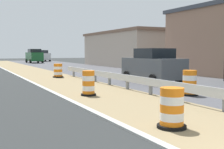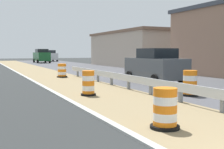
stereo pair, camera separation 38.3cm
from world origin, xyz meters
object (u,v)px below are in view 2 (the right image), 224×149
at_px(traffic_barrel_mid, 88,84).
at_px(traffic_barrel_far, 62,71).
at_px(traffic_barrel_nearest, 165,110).
at_px(car_mid_far_lane, 50,56).
at_px(traffic_barrel_close, 190,84).
at_px(car_lead_far_lane, 155,66).
at_px(car_lead_near_lane, 42,56).

distance_m(traffic_barrel_mid, traffic_barrel_far, 8.99).
relative_size(traffic_barrel_nearest, traffic_barrel_far, 1.00).
bearing_deg(car_mid_far_lane, traffic_barrel_far, -13.40).
bearing_deg(traffic_barrel_mid, traffic_barrel_close, -25.73).
bearing_deg(traffic_barrel_close, car_lead_far_lane, 73.92).
distance_m(car_lead_far_lane, car_mid_far_lane, 41.08).
height_order(traffic_barrel_nearest, car_mid_far_lane, car_mid_far_lane).
xyz_separation_m(traffic_barrel_nearest, car_mid_far_lane, (8.39, 49.58, 0.61)).
bearing_deg(traffic_barrel_nearest, car_mid_far_lane, 80.39).
relative_size(car_lead_near_lane, car_lead_far_lane, 1.07).
xyz_separation_m(traffic_barrel_nearest, traffic_barrel_close, (3.93, 3.89, 0.04)).
xyz_separation_m(traffic_barrel_far, car_mid_far_lane, (7.01, 34.96, 0.61)).
relative_size(car_lead_near_lane, car_mid_far_lane, 0.98).
height_order(traffic_barrel_close, traffic_barrel_mid, traffic_barrel_close).
bearing_deg(car_mid_far_lane, traffic_barrel_close, -7.64).
height_order(traffic_barrel_nearest, car_lead_near_lane, car_lead_near_lane).
height_order(car_lead_far_lane, car_mid_far_lane, car_mid_far_lane).
bearing_deg(traffic_barrel_nearest, car_lead_near_lane, 82.77).
xyz_separation_m(traffic_barrel_mid, car_mid_far_lane, (8.25, 43.86, 0.58)).
distance_m(traffic_barrel_nearest, traffic_barrel_far, 14.68).
bearing_deg(car_lead_far_lane, traffic_barrel_far, 32.77).
bearing_deg(traffic_barrel_close, traffic_barrel_nearest, -135.31).
bearing_deg(car_lead_near_lane, traffic_barrel_far, 170.19).
relative_size(traffic_barrel_nearest, car_lead_far_lane, 0.23).
xyz_separation_m(car_lead_near_lane, car_lead_far_lane, (-0.09, -33.84, -0.12)).
bearing_deg(car_lead_far_lane, car_mid_far_lane, -4.61).
xyz_separation_m(traffic_barrel_nearest, car_lead_near_lane, (5.39, 42.46, 0.68)).
relative_size(traffic_barrel_nearest, car_mid_far_lane, 0.21).
bearing_deg(traffic_barrel_far, car_mid_far_lane, 78.67).
xyz_separation_m(traffic_barrel_close, traffic_barrel_mid, (-3.79, 1.83, -0.01)).
bearing_deg(traffic_barrel_far, car_lead_far_lane, -56.94).
relative_size(traffic_barrel_close, car_lead_near_lane, 0.23).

